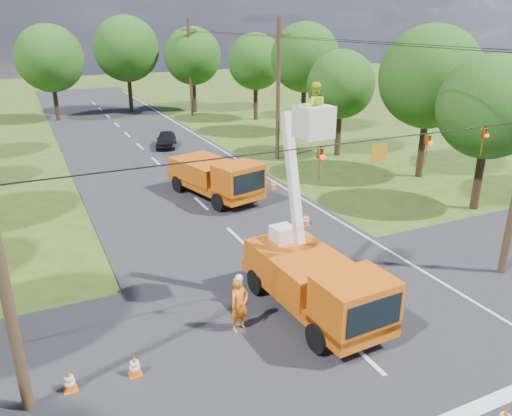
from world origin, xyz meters
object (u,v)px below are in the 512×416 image
traffic_cone_2 (273,247)px  pole_right_mid (278,89)px  second_truck (217,177)px  distant_car (166,139)px  tree_far_b (126,49)px  traffic_cone_3 (306,219)px  traffic_cone_5 (69,380)px  tree_right_a (490,107)px  pole_right_far (190,67)px  traffic_cone_7 (273,183)px  tree_right_d (305,58)px  tree_far_a (50,58)px  traffic_cone_4 (135,365)px  tree_right_b (430,77)px  tree_right_e (256,62)px  bucket_truck (316,272)px  tree_far_c (193,56)px  tree_right_c (341,85)px  ground_worker (239,305)px

traffic_cone_2 → pole_right_mid: size_ratio=0.07×
second_truck → distant_car: size_ratio=1.87×
tree_far_b → second_truck: bearing=-93.3°
traffic_cone_3 → traffic_cone_5: size_ratio=1.00×
pole_right_mid → tree_right_a: 14.87m
distant_car → pole_right_far: pole_right_far is taller
traffic_cone_3 → traffic_cone_7: bearing=78.7°
tree_right_a → tree_right_d: bearing=86.5°
pole_right_far → tree_far_b: size_ratio=0.97×
traffic_cone_2 → tree_far_a: (-5.77, 37.41, 5.83)m
traffic_cone_4 → traffic_cone_5: size_ratio=1.00×
tree_right_a → tree_far_a: tree_far_a is taller
distant_car → tree_right_b: tree_right_b is taller
second_truck → tree_right_e: 25.18m
bucket_truck → tree_right_e: bearing=65.1°
distant_car → traffic_cone_4: (-8.56, -26.97, -0.28)m
pole_right_mid → distant_car: bearing=132.8°
traffic_cone_7 → tree_right_d: 17.64m
traffic_cone_4 → tree_right_b: 25.40m
traffic_cone_5 → tree_far_b: 46.64m
traffic_cone_2 → tree_right_a: 13.76m
second_truck → tree_right_d: 19.79m
traffic_cone_4 → tree_right_a: bearing=16.3°
tree_far_b → tree_right_b: bearing=-70.0°
tree_right_d → tree_right_e: bearing=97.1°
distant_car → tree_right_b: size_ratio=0.39×
tree_far_b → tree_far_c: 7.20m
distant_car → traffic_cone_7: (3.03, -13.30, -0.28)m
pole_right_far → pole_right_mid: bearing=-90.0°
tree_far_b → distant_car: bearing=-93.4°
traffic_cone_5 → tree_right_e: bearing=57.4°
traffic_cone_4 → tree_far_b: 46.37m
bucket_truck → tree_right_c: (13.32, 18.31, 3.64)m
bucket_truck → traffic_cone_2: bucket_truck is taller
second_truck → traffic_cone_2: bearing=-107.4°
traffic_cone_2 → tree_far_c: bearing=76.5°
traffic_cone_3 → traffic_cone_4: (-10.39, -7.71, 0.00)m
traffic_cone_4 → traffic_cone_7: size_ratio=1.00×
tree_far_c → pole_right_far: bearing=-116.6°
tree_right_a → tree_far_c: 36.22m
distant_car → pole_right_mid: size_ratio=0.37×
bucket_truck → tree_far_b: bearing=83.1°
traffic_cone_4 → traffic_cone_5: same height
pole_right_far → tree_right_a: 34.37m
ground_worker → tree_right_b: (17.92, 11.10, 5.45)m
pole_right_mid → tree_far_c: size_ratio=1.09×
tree_right_d → tree_far_c: tree_right_d is taller
tree_far_b → traffic_cone_3: bearing=-88.8°
pole_right_far → tree_right_a: bearing=-81.6°
bucket_truck → tree_right_d: (14.92, 26.31, 5.01)m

